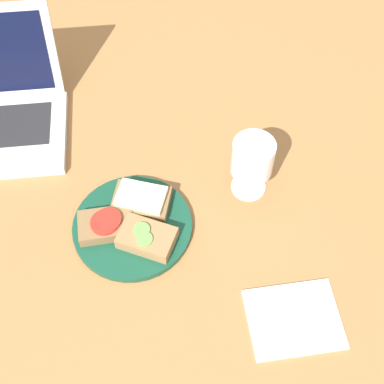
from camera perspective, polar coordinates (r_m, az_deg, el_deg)
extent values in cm
cube|color=#9E6B3D|center=(99.49, -2.01, -1.88)|extent=(140.00, 140.00, 3.00)
cylinder|color=#144733|center=(95.61, -6.36, -3.67)|extent=(21.18, 21.18, 1.33)
cube|color=#937047|center=(91.99, -4.82, -4.90)|extent=(11.13, 9.63, 2.52)
cylinder|color=#6BB74C|center=(91.16, -5.39, -4.03)|extent=(2.87, 2.87, 0.44)
cylinder|color=#6BB74C|center=(90.29, -5.10, -5.01)|extent=(2.81, 2.81, 0.35)
cube|color=brown|center=(96.24, -5.41, -1.03)|extent=(11.48, 9.24, 1.99)
cube|color=#F4EAB7|center=(95.02, -5.48, -0.55)|extent=(9.97, 8.31, 0.94)
cube|color=brown|center=(94.27, -9.14, -3.51)|extent=(9.83, 6.66, 2.26)
cylinder|color=red|center=(93.05, -8.95, -2.95)|extent=(4.66, 4.66, 0.67)
cylinder|color=red|center=(92.93, -9.29, -3.21)|extent=(4.98, 4.98, 0.58)
cylinder|color=white|center=(100.77, 6.02, 0.58)|extent=(6.45, 6.45, 0.40)
cylinder|color=white|center=(98.47, 6.17, 1.51)|extent=(1.02, 1.02, 5.26)
cylinder|color=white|center=(93.63, 6.50, 3.67)|extent=(7.48, 7.48, 6.87)
cylinder|color=white|center=(94.59, 6.43, 3.22)|extent=(6.88, 6.88, 4.42)
cube|color=white|center=(89.67, 10.81, -13.15)|extent=(15.24, 12.52, 0.40)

